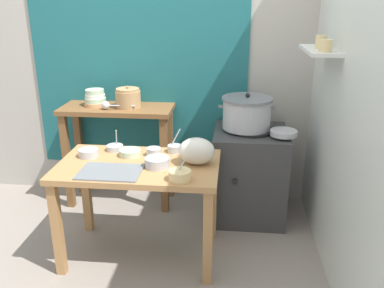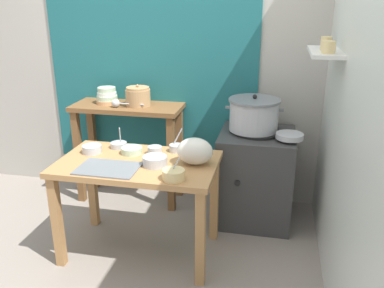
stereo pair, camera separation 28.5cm
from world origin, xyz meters
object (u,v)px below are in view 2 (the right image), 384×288
object	(u,v)px
stove_block	(255,176)
clay_pot	(138,97)
steamer_pot	(254,114)
prep_bowl_2	(155,161)
prep_table	(138,176)
prep_bowl_0	(174,174)
ladle	(117,103)
plastic_bag	(195,151)
bowl_stack_enamel	(107,96)
serving_tray	(108,168)
prep_bowl_5	(155,150)
prep_bowl_6	(176,148)
prep_bowl_1	(132,150)
prep_bowl_4	(119,145)
wide_pan	(290,136)
back_shelf_table	(128,129)
prep_bowl_3	(92,149)

from	to	relation	value
stove_block	clay_pot	bearing A→B (deg)	172.90
steamer_pot	prep_bowl_2	distance (m)	0.96
prep_table	prep_bowl_0	world-z (taller)	prep_bowl_0
ladle	plastic_bag	distance (m)	1.06
prep_bowl_0	bowl_stack_enamel	bearing A→B (deg)	129.72
serving_tray	prep_bowl_5	bearing A→B (deg)	55.55
serving_tray	prep_bowl_6	world-z (taller)	prep_bowl_6
prep_bowl_1	prep_bowl_4	size ratio (longest dim) A/B	0.91
clay_pot	ladle	xyz separation A→B (m)	(-0.16, -0.09, -0.05)
prep_bowl_5	prep_bowl_6	distance (m)	0.16
prep_bowl_1	prep_bowl_0	bearing A→B (deg)	-42.29
prep_bowl_0	prep_bowl_2	bearing A→B (deg)	133.39
steamer_pot	plastic_bag	size ratio (longest dim) A/B	1.87
clay_pot	prep_bowl_5	size ratio (longest dim) A/B	2.07
bowl_stack_enamel	prep_bowl_5	distance (m)	0.94
wide_pan	prep_bowl_2	bearing A→B (deg)	-146.78
stove_block	prep_bowl_2	size ratio (longest dim) A/B	4.71
steamer_pot	serving_tray	world-z (taller)	steamer_pot
wide_pan	prep_bowl_5	bearing A→B (deg)	-158.36
clay_pot	prep_bowl_2	world-z (taller)	clay_pot
prep_table	back_shelf_table	bearing A→B (deg)	114.63
clay_pot	bowl_stack_enamel	distance (m)	0.30
steamer_pot	clay_pot	xyz separation A→B (m)	(-1.00, 0.11, 0.07)
clay_pot	wide_pan	xyz separation A→B (m)	(1.29, -0.26, -0.18)
prep_table	serving_tray	bearing A→B (deg)	-130.55
back_shelf_table	bowl_stack_enamel	world-z (taller)	bowl_stack_enamel
wide_pan	prep_bowl_6	distance (m)	0.86
prep_bowl_2	prep_bowl_4	bearing A→B (deg)	143.16
back_shelf_table	clay_pot	bearing A→B (deg)	0.00
prep_table	ladle	bearing A→B (deg)	120.73
bowl_stack_enamel	prep_bowl_4	bearing A→B (deg)	-60.88
prep_bowl_0	clay_pot	bearing A→B (deg)	119.29
prep_table	prep_bowl_5	distance (m)	0.22
prep_bowl_4	prep_bowl_2	bearing A→B (deg)	-36.84
ladle	bowl_stack_enamel	bearing A→B (deg)	140.79
plastic_bag	prep_bowl_3	xyz separation A→B (m)	(-0.78, 0.05, -0.06)
back_shelf_table	steamer_pot	size ratio (longest dim) A/B	2.10
prep_bowl_1	steamer_pot	bearing A→B (deg)	33.38
prep_bowl_2	prep_bowl_3	bearing A→B (deg)	165.26
serving_tray	prep_bowl_5	distance (m)	0.40
prep_bowl_0	prep_bowl_2	size ratio (longest dim) A/B	0.86
prep_table	prep_bowl_5	size ratio (longest dim) A/B	10.65
prep_table	prep_bowl_2	distance (m)	0.21
steamer_pot	prep_bowl_3	bearing A→B (deg)	-151.97
ladle	wide_pan	distance (m)	1.46
back_shelf_table	plastic_bag	distance (m)	1.09
clay_pot	prep_bowl_6	size ratio (longest dim) A/B	1.23
prep_table	prep_bowl_4	bearing A→B (deg)	134.91
prep_bowl_5	serving_tray	bearing A→B (deg)	-124.45
prep_bowl_4	wide_pan	bearing A→B (deg)	13.62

